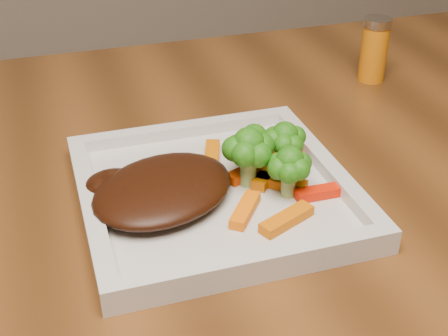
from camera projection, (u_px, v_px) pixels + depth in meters
name	position (u px, v px, depth m)	size (l,w,h in m)	color
plate	(215.00, 195.00, 0.64)	(0.27, 0.27, 0.01)	silver
steak	(163.00, 189.00, 0.61)	(0.15, 0.12, 0.03)	black
broccoli_0	(254.00, 141.00, 0.66)	(0.05, 0.05, 0.07)	#196811
broccoli_1	(284.00, 144.00, 0.66)	(0.05, 0.05, 0.06)	#1A7814
broccoli_2	(289.00, 170.00, 0.62)	(0.05, 0.05, 0.06)	#367613
broccoli_3	(248.00, 158.00, 0.63)	(0.06, 0.06, 0.06)	#2E6711
carrot_0	(287.00, 219.00, 0.59)	(0.06, 0.02, 0.01)	#D86303
carrot_1	(321.00, 192.00, 0.63)	(0.05, 0.01, 0.01)	red
carrot_2	(245.00, 210.00, 0.60)	(0.06, 0.02, 0.01)	#FF6D04
carrot_3	(286.00, 146.00, 0.71)	(0.05, 0.01, 0.01)	#FB4904
carrot_4	(212.00, 156.00, 0.69)	(0.06, 0.02, 0.01)	#CC6203
carrot_5	(279.00, 182.00, 0.64)	(0.06, 0.02, 0.01)	#C95603
carrot_6	(251.00, 171.00, 0.66)	(0.06, 0.02, 0.01)	#CA3503
spice_shaker	(374.00, 50.00, 0.89)	(0.04, 0.04, 0.09)	#D06F0B
carrot_7	(268.00, 174.00, 0.66)	(0.06, 0.02, 0.01)	#C95F03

